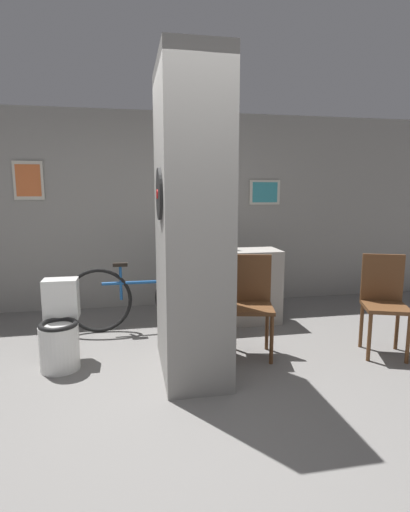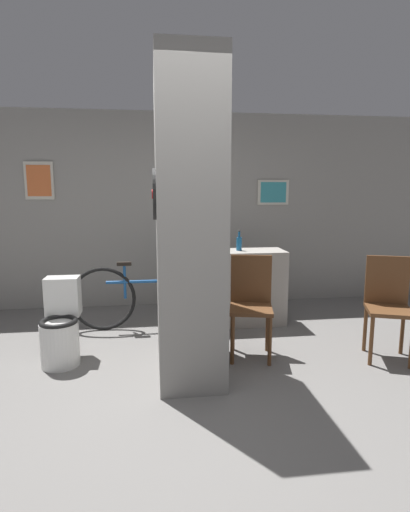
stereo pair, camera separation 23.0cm
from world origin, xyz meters
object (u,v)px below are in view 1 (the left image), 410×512
at_px(toilet, 60,331).
at_px(bottle_tall, 235,243).
at_px(chair_near_pillar, 251,300).
at_px(bicycle, 144,297).
at_px(chair_by_doorway, 384,299).

distance_m(toilet, bottle_tall, 2.16).
height_order(chair_near_pillar, bicycle, chair_near_pillar).
height_order(toilet, chair_by_doorway, chair_by_doorway).
xyz_separation_m(chair_near_pillar, bottle_tall, (0.08, 0.94, 0.43)).
xyz_separation_m(toilet, bicycle, (0.78, 0.83, 0.05)).
height_order(toilet, bicycle, bicycle).
bearing_deg(chair_near_pillar, bicycle, 151.28).
bearing_deg(bottle_tall, toilet, -154.24).
relative_size(chair_near_pillar, chair_by_doorway, 1.00).
xyz_separation_m(toilet, chair_near_pillar, (1.78, -0.05, 0.20)).
relative_size(chair_by_doorway, bottle_tall, 3.95).
bearing_deg(bottle_tall, bicycle, -176.28).
distance_m(chair_by_doorway, bottle_tall, 1.72).
relative_size(toilet, bicycle, 0.45).
distance_m(bicycle, bottle_tall, 1.23).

